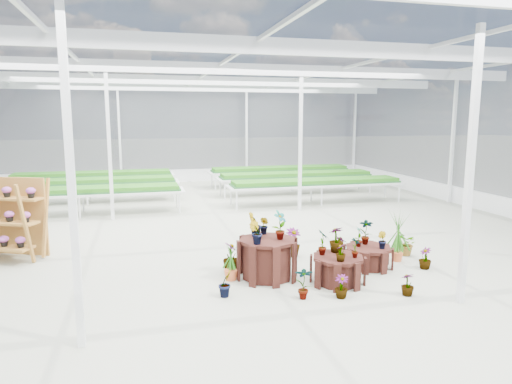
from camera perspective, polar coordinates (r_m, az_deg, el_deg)
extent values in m
plane|color=gray|center=(10.87, -2.43, -7.16)|extent=(24.00, 24.00, 0.00)
cylinder|color=#33140F|center=(8.88, 1.42, -8.31)|extent=(1.16, 1.16, 0.78)
cylinder|color=#33140F|center=(8.78, 10.16, -9.54)|extent=(1.32, 1.32, 0.52)
cylinder|color=#33140F|center=(9.82, 13.82, -7.89)|extent=(1.16, 1.16, 0.44)
imported|color=#246016|center=(8.85, -0.17, -4.10)|extent=(0.34, 0.31, 0.49)
imported|color=#246016|center=(8.68, 3.01, -4.12)|extent=(0.36, 0.34, 0.57)
imported|color=#246016|center=(9.07, 1.06, -4.20)|extent=(0.22, 0.24, 0.36)
imported|color=#246016|center=(8.37, -0.03, -5.10)|extent=(0.29, 0.27, 0.43)
imported|color=#246016|center=(8.67, 8.35, -6.20)|extent=(0.18, 0.26, 0.50)
imported|color=#246016|center=(8.63, 12.34, -6.78)|extent=(0.19, 0.23, 0.39)
imported|color=#246016|center=(8.90, 10.02, -5.84)|extent=(0.33, 0.33, 0.50)
imported|color=#246016|center=(8.38, 10.55, -7.43)|extent=(0.26, 0.26, 0.33)
imported|color=#246016|center=(9.66, 12.74, -5.41)|extent=(0.26, 0.28, 0.44)
imported|color=#246016|center=(9.66, 15.45, -5.80)|extent=(0.18, 0.21, 0.35)
imported|color=#246016|center=(9.87, 13.58, -4.81)|extent=(0.35, 0.32, 0.55)
imported|color=#246016|center=(8.07, -3.84, -11.30)|extent=(0.34, 0.33, 0.48)
imported|color=#246016|center=(9.31, -3.13, -8.09)|extent=(0.35, 0.35, 0.59)
imported|color=#246016|center=(7.98, 6.01, -11.22)|extent=(0.35, 0.30, 0.57)
imported|color=#246016|center=(8.13, 10.61, -11.55)|extent=(0.31, 0.31, 0.41)
imported|color=#246016|center=(8.53, 18.42, -10.89)|extent=(0.24, 0.24, 0.41)
imported|color=#246016|center=(10.06, 20.38, -7.76)|extent=(0.27, 0.27, 0.45)
imported|color=#246016|center=(10.85, 18.29, -6.14)|extent=(0.53, 0.58, 0.55)
imported|color=#246016|center=(10.24, 10.52, -6.82)|extent=(0.38, 0.38, 0.52)
imported|color=#246016|center=(10.27, 4.58, -6.30)|extent=(0.40, 0.40, 0.64)
imported|color=#246016|center=(9.75, -0.47, -7.29)|extent=(0.58, 0.63, 0.59)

